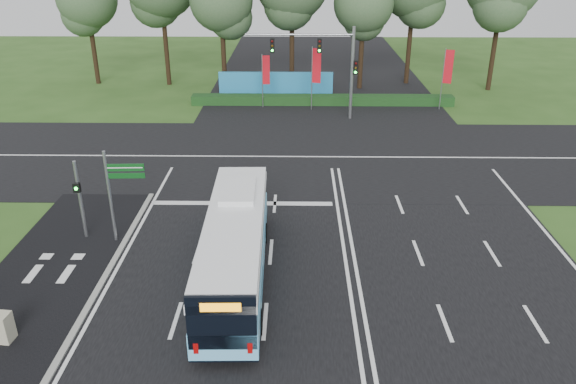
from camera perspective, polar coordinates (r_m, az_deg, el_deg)
The scene contains 15 objects.
ground at distance 25.44m, azimuth 5.73°, elevation -6.19°, with size 120.00×120.00×0.00m, color #2B4D19.
road_main at distance 25.43m, azimuth 5.73°, elevation -6.15°, with size 20.00×120.00×0.04m, color black.
road_cross at distance 36.25m, azimuth 4.29°, elevation 3.56°, with size 120.00×14.00×0.05m, color black.
bike_path at distance 25.02m, azimuth -23.91°, elevation -8.92°, with size 5.00×18.00×0.06m, color black.
kerb_strip at distance 24.11m, azimuth -18.66°, elevation -9.23°, with size 0.25×18.00×0.12m, color gray.
city_bus at distance 22.78m, azimuth -5.38°, elevation -5.52°, with size 2.55×10.96×3.13m.
pedestrian_signal at distance 27.30m, azimuth -20.41°, elevation -0.50°, with size 0.31×0.43×3.86m.
street_sign at distance 26.20m, azimuth -17.02°, elevation 0.55°, with size 1.74×0.17×4.46m.
utility_cabinet at distance 22.35m, azimuth -27.09°, elevation -12.20°, with size 0.68×0.57×1.13m, color #B4AE91.
banner_flag_left at distance 46.60m, azimuth -2.34°, elevation 11.98°, with size 0.64×0.16×4.37m.
banner_flag_mid at distance 45.66m, azimuth 2.78°, elevation 12.29°, with size 0.74×0.25×5.12m.
banner_flag_right at distance 47.45m, azimuth 15.83°, elevation 11.78°, with size 0.70×0.29×4.98m.
traffic_light_gantry at distance 43.17m, azimuth 4.15°, elevation 13.38°, with size 8.41×0.28×7.00m.
hedge at distance 48.02m, azimuth 3.50°, elevation 9.31°, with size 22.00×1.20×0.80m, color #163613.
blue_hoarding at distance 50.25m, azimuth -1.24°, elevation 10.86°, with size 10.00×0.30×2.20m, color #217EB6.
Camera 1 is at (-2.20, -21.81, 12.92)m, focal length 35.00 mm.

